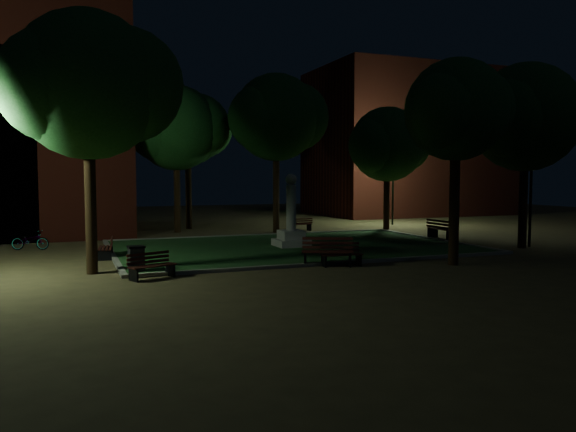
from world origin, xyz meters
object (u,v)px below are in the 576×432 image
bench_right_side (441,230)px  bench_near_left (328,252)px  bench_far_side (301,225)px  bench_left_side (107,249)px  bicycle (30,240)px  bench_west_near (151,267)px  bench_near_right (341,255)px  trash_bin (136,259)px  monument (291,226)px

bench_right_side → bench_near_left: bearing=122.3°
bench_far_side → bench_left_side: bearing=26.1°
bench_right_side → bicycle: size_ratio=1.13×
bench_near_left → bench_far_side: size_ratio=1.34×
bench_west_near → bench_left_side: bearing=78.6°
bench_near_right → bench_far_side: (3.58, 12.33, -0.02)m
trash_bin → bicycle: (-3.62, 7.73, -0.04)m
bench_left_side → trash_bin: size_ratio=1.67×
bench_right_side → bench_west_near: bearing=111.8°
monument → bench_far_side: size_ratio=2.24×
bench_west_near → bench_left_side: size_ratio=1.02×
bench_near_left → monument: bearing=107.7°
bench_near_left → bench_far_side: 12.78m
bench_right_side → bench_far_side: (-5.02, 6.46, -0.11)m
monument → bench_far_side: monument is taller
bench_right_side → bench_far_side: size_ratio=1.26×
bench_near_right → trash_bin: (-6.93, 1.01, 0.08)m
bench_west_near → bench_right_side: bench_right_side is taller
bench_near_left → bench_left_side: bench_near_left is taller
bench_right_side → bench_far_side: bearing=38.0°
monument → bench_right_side: monument is taller
bench_west_near → trash_bin: 1.20m
bench_near_left → bench_far_side: bench_near_left is taller
bench_near_right → trash_bin: trash_bin is taller
bench_west_near → trash_bin: (-0.33, 1.15, 0.08)m
bench_right_side → bench_far_side: 8.18m
bench_near_left → bench_right_side: bench_near_left is taller
monument → bicycle: 11.30m
bicycle → trash_bin: bearing=-136.9°
bicycle → bench_right_side: bearing=-80.5°
bench_right_side → bicycle: 19.36m
monument → bench_right_side: (8.38, 0.53, -0.49)m
bench_west_near → bench_right_side: 16.35m
bench_left_side → bench_west_near: bearing=17.0°
bench_near_left → trash_bin: size_ratio=2.12×
bench_far_side → monument: bearing=57.0°
bench_near_right → bench_far_side: size_ratio=1.07×
bench_left_side → trash_bin: bearing=15.6°
monument → bench_west_near: size_ratio=2.07×
bicycle → bench_far_side: bearing=-57.7°
monument → bench_near_right: size_ratio=2.09×
bench_far_side → bicycle: bearing=6.9°
bench_near_right → trash_bin: bearing=-179.6°
bench_right_side → bench_left_side: bearing=93.5°
bench_near_right → bicycle: 13.70m
bench_near_left → bench_left_side: bearing=171.5°
monument → bench_near_right: 5.38m
bench_near_right → bench_right_side: 10.41m
bench_near_left → bench_right_side: bearing=57.0°
bench_near_left → bench_west_near: size_ratio=1.24×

